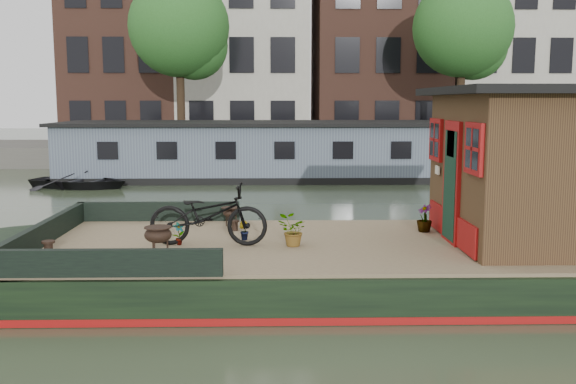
{
  "coord_description": "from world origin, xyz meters",
  "views": [
    {
      "loc": [
        -2.34,
        -9.85,
        2.84
      ],
      "look_at": [
        -2.12,
        0.5,
        1.38
      ],
      "focal_mm": 40.0,
      "sensor_mm": 36.0,
      "label": 1
    }
  ],
  "objects_px": {
    "brazier_rear": "(230,217)",
    "potted_plant_a": "(179,234)",
    "dinghy": "(80,177)",
    "bicycle": "(208,215)",
    "brazier_front": "(158,242)",
    "cabin": "(565,164)"
  },
  "relations": [
    {
      "from": "brazier_rear",
      "to": "bicycle",
      "type": "bearing_deg",
      "value": -99.29
    },
    {
      "from": "brazier_front",
      "to": "brazier_rear",
      "type": "distance_m",
      "value": 2.34
    },
    {
      "from": "brazier_rear",
      "to": "dinghy",
      "type": "bearing_deg",
      "value": 119.21
    },
    {
      "from": "bicycle",
      "to": "brazier_rear",
      "type": "height_order",
      "value": "bicycle"
    },
    {
      "from": "bicycle",
      "to": "potted_plant_a",
      "type": "bearing_deg",
      "value": 90.38
    },
    {
      "from": "bicycle",
      "to": "potted_plant_a",
      "type": "relative_size",
      "value": 5.13
    },
    {
      "from": "brazier_rear",
      "to": "dinghy",
      "type": "distance_m",
      "value": 11.72
    },
    {
      "from": "dinghy",
      "to": "potted_plant_a",
      "type": "bearing_deg",
      "value": -142.42
    },
    {
      "from": "cabin",
      "to": "potted_plant_a",
      "type": "bearing_deg",
      "value": -178.79
    },
    {
      "from": "potted_plant_a",
      "to": "brazier_rear",
      "type": "relative_size",
      "value": 0.99
    },
    {
      "from": "bicycle",
      "to": "dinghy",
      "type": "xyz_separation_m",
      "value": [
        -5.48,
        11.65,
        -0.78
      ]
    },
    {
      "from": "dinghy",
      "to": "brazier_front",
      "type": "bearing_deg",
      "value": -144.43
    },
    {
      "from": "cabin",
      "to": "bicycle",
      "type": "relative_size",
      "value": 2.21
    },
    {
      "from": "brazier_rear",
      "to": "potted_plant_a",
      "type": "bearing_deg",
      "value": -116.33
    },
    {
      "from": "cabin",
      "to": "potted_plant_a",
      "type": "distance_m",
      "value": 6.1
    },
    {
      "from": "potted_plant_a",
      "to": "bicycle",
      "type": "bearing_deg",
      "value": -3.15
    },
    {
      "from": "cabin",
      "to": "brazier_front",
      "type": "height_order",
      "value": "cabin"
    },
    {
      "from": "brazier_rear",
      "to": "brazier_front",
      "type": "bearing_deg",
      "value": -111.95
    },
    {
      "from": "potted_plant_a",
      "to": "brazier_front",
      "type": "relative_size",
      "value": 0.81
    },
    {
      "from": "potted_plant_a",
      "to": "dinghy",
      "type": "relative_size",
      "value": 0.11
    },
    {
      "from": "bicycle",
      "to": "brazier_front",
      "type": "bearing_deg",
      "value": 142.56
    },
    {
      "from": "potted_plant_a",
      "to": "brazier_front",
      "type": "distance_m",
      "value": 0.78
    }
  ]
}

